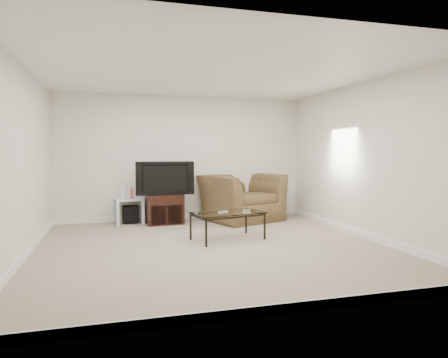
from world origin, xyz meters
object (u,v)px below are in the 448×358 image
object	(u,v)px
tv_stand	(164,209)
side_table	(129,211)
television	(164,178)
subwoofer	(130,214)
coffee_table	(228,226)
recliner	(241,189)

from	to	relation	value
tv_stand	side_table	bearing A→B (deg)	156.36
tv_stand	television	size ratio (longest dim) A/B	0.67
television	subwoofer	distance (m)	0.99
side_table	coffee_table	bearing A→B (deg)	-52.19
tv_stand	television	xyz separation A→B (m)	(0.00, -0.03, 0.60)
recliner	coffee_table	xyz separation A→B (m)	(-0.76, -1.64, -0.40)
television	subwoofer	xyz separation A→B (m)	(-0.63, 0.28, -0.71)
tv_stand	recliner	xyz separation A→B (m)	(1.55, 0.00, 0.34)
television	recliner	distance (m)	1.57
subwoofer	recliner	size ratio (longest dim) A/B	0.22
subwoofer	recliner	world-z (taller)	recliner
side_table	coffee_table	xyz separation A→B (m)	(1.45, -1.87, -0.03)
television	recliner	bearing A→B (deg)	0.46
tv_stand	subwoofer	size ratio (longest dim) A/B	2.20
subwoofer	side_table	bearing A→B (deg)	-140.56
side_table	coffee_table	size ratio (longest dim) A/B	0.46
coffee_table	tv_stand	bearing A→B (deg)	115.80
recliner	coffee_table	distance (m)	1.85
television	recliner	size ratio (longest dim) A/B	0.72
tv_stand	television	world-z (taller)	television
recliner	coffee_table	bearing A→B (deg)	-135.61
side_table	subwoofer	bearing A→B (deg)	39.44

